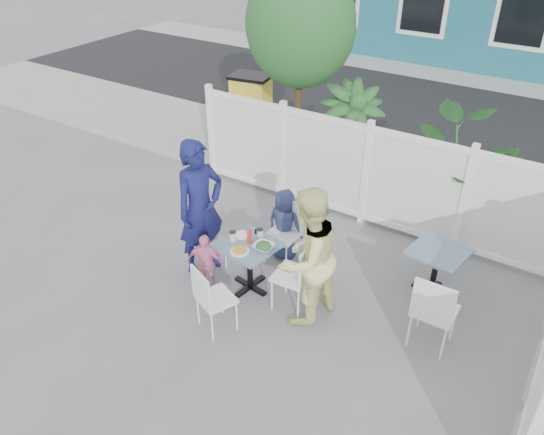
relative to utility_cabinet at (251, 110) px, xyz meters
The scene contains 28 objects.
ground 5.08m from the utility_cabinet, 52.55° to the right, with size 80.00×80.00×0.00m, color slate.
near_sidewalk 3.14m from the utility_cabinet, ahead, with size 24.00×2.60×0.01m, color gray.
street 4.70m from the utility_cabinet, 48.80° to the left, with size 24.00×5.00×0.01m, color black.
far_sidewalk 7.31m from the utility_cabinet, 65.10° to the left, with size 24.00×1.60×0.01m, color gray.
fence_back 3.55m from the utility_cabinet, 26.83° to the right, with size 5.86×0.08×1.60m.
tree 2.53m from the utility_cabinet, 25.56° to the right, with size 1.80×1.62×3.59m.
utility_cabinet is the anchor object (origin of this frame).
potted_shrub_a 2.71m from the utility_cabinet, 19.55° to the right, with size 1.06×1.06×1.89m, color #1C502A.
potted_shrub_b 4.43m from the utility_cabinet, 13.08° to the right, with size 1.57×1.36×1.74m, color #1C502A.
main_table 4.65m from the utility_cabinet, 55.87° to the right, with size 0.74×0.74×0.69m.
spare_table 5.37m from the utility_cabinet, 30.13° to the right, with size 0.74×0.74×0.69m.
chair_left 4.19m from the utility_cabinet, 64.51° to the right, with size 0.51×0.52×0.92m.
chair_right 5.09m from the utility_cabinet, 49.15° to the right, with size 0.46×0.47×0.98m.
chair_back 4.07m from the utility_cabinet, 49.08° to the right, with size 0.42×0.41×0.91m.
chair_near 5.42m from the utility_cabinet, 60.61° to the right, with size 0.52×0.52×0.89m.
chair_spare 6.11m from the utility_cabinet, 36.56° to the right, with size 0.46×0.44×1.00m.
man 4.25m from the utility_cabinet, 64.38° to the right, with size 0.69×0.45×1.89m, color #13164C.
woman 5.25m from the utility_cabinet, 48.54° to the right, with size 0.86×0.67×1.76m, color #E3E741.
boy 3.99m from the utility_cabinet, 49.02° to the right, with size 0.51×0.33×1.05m, color navy.
toddler 4.72m from the utility_cabinet, 62.70° to the right, with size 0.50×0.21×0.85m, color pink.
plate_main 4.80m from the utility_cabinet, 57.24° to the right, with size 0.24×0.24×0.01m, color white.
plate_side 4.45m from the utility_cabinet, 57.06° to the right, with size 0.21×0.21×0.01m, color white.
salad_bowl 4.75m from the utility_cabinet, 53.74° to the right, with size 0.25×0.25×0.06m, color white.
coffee_cup_a 4.57m from the utility_cabinet, 58.45° to the right, with size 0.08×0.08×0.12m, color beige.
coffee_cup_b 4.50m from the utility_cabinet, 54.12° to the right, with size 0.08×0.08×0.12m, color beige.
ketchup_bottle 4.61m from the utility_cabinet, 55.83° to the right, with size 0.06×0.06×0.18m, color red.
salt_shaker 4.39m from the utility_cabinet, 54.94° to the right, with size 0.03×0.03×0.06m, color white.
pepper_shaker 4.41m from the utility_cabinet, 54.82° to the right, with size 0.03×0.03×0.07m, color black.
Camera 1 is at (2.68, -4.24, 4.52)m, focal length 35.00 mm.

